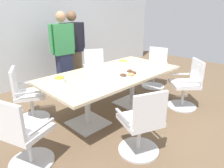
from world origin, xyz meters
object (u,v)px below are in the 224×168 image
Objects in this scene: office_chair_2 at (142,126)px; snack_bowl_chips_orange at (60,79)px; office_chair_0 at (27,98)px; person_standing_1 at (73,48)px; office_chair_1 at (24,137)px; snack_bowl_chips_yellow at (123,62)px; conference_table at (112,80)px; office_chair_5 at (96,73)px; office_chair_3 at (187,87)px; office_chair_4 at (155,70)px; person_standing_0 at (63,51)px; donut_platter at (125,73)px.

office_chair_2 is 5.23× the size of snack_bowl_chips_orange.
office_chair_0 is 1.83m from person_standing_1.
snack_bowl_chips_yellow is (2.21, 0.48, 0.39)m from office_chair_1.
conference_table is 2.64× the size of office_chair_5.
office_chair_2 is 2.34m from office_chair_5.
office_chair_3 is (1.16, -0.81, -0.22)m from conference_table.
office_chair_2 is 1.00× the size of office_chair_4.
person_standing_0 reaches higher than office_chair_4.
office_chair_4 reaches higher than donut_platter.
conference_table is at bearing -14.18° from snack_bowl_chips_orange.
snack_bowl_chips_orange is (-1.25, -1.44, -0.10)m from person_standing_1.
snack_bowl_chips_yellow is (1.42, 0.02, -0.00)m from snack_bowl_chips_orange.
conference_table is 0.92m from snack_bowl_chips_orange.
conference_table is at bearing 78.23° from office_chair_1.
office_chair_1 is 1.81m from donut_platter.
donut_platter is (-0.27, -1.87, -0.13)m from person_standing_1.
person_standing_0 is 0.32m from person_standing_1.
person_standing_1 is at bearing 77.11° from conference_table.
office_chair_1 and office_chair_3 have the same top height.
office_chair_5 is at bearing 60.01° from office_chair_3.
donut_platter is (-0.44, -0.44, -0.02)m from snack_bowl_chips_yellow.
conference_table is at bearing 85.14° from office_chair_4.
office_chair_0 and office_chair_1 have the same top height.
office_chair_1 is at bearing 48.42° from person_standing_0.
conference_table is 13.81× the size of snack_bowl_chips_orange.
office_chair_2 is 0.53× the size of person_standing_1.
person_standing_1 is at bearing 58.62° from office_chair_3.
office_chair_3 is at bearing -35.01° from conference_table.
office_chair_4 is at bearing 0.21° from snack_bowl_chips_yellow.
office_chair_4 is 2.57m from snack_bowl_chips_orange.
person_standing_1 reaches higher than office_chair_2.
office_chair_0 is 1.84m from snack_bowl_chips_yellow.
office_chair_1 is 4.78× the size of snack_bowl_chips_yellow.
person_standing_1 is (-0.78, 2.47, 0.49)m from office_chair_3.
office_chair_1 and office_chair_2 have the same top height.
office_chair_2 is 0.53× the size of person_standing_0.
conference_table is 2.64× the size of office_chair_3.
office_chair_5 reaches higher than snack_bowl_chips_orange.
office_chair_4 is 2.15m from person_standing_0.
office_chair_4 is 0.53× the size of person_standing_1.
person_standing_1 reaches higher than office_chair_1.
office_chair_1 is at bearing 1.33° from office_chair_0.
office_chair_2 is at bearing 79.27° from person_standing_0.
office_chair_5 is (2.18, 1.30, 0.00)m from office_chair_1.
office_chair_1 is 1.00× the size of office_chair_5.
office_chair_1 is 1.00× the size of office_chair_4.
office_chair_2 reaches higher than donut_platter.
donut_platter is at bearing 78.49° from office_chair_0.
person_standing_1 is at bearing -165.54° from person_standing_0.
conference_table is 1.19m from office_chair_5.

